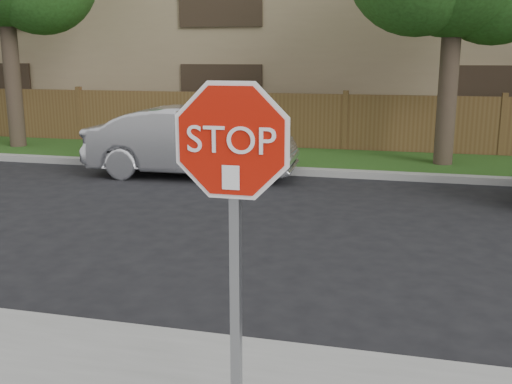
# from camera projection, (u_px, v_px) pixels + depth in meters

# --- Properties ---
(ground) EXTENTS (90.00, 90.00, 0.00)m
(ground) POSITION_uv_depth(u_px,v_px,m) (216.00, 343.00, 5.64)
(ground) COLOR black
(ground) RESTS_ON ground
(far_curb) EXTENTS (70.00, 0.30, 0.15)m
(far_curb) POSITION_uv_depth(u_px,v_px,m) (329.00, 173.00, 13.32)
(far_curb) COLOR gray
(far_curb) RESTS_ON ground
(grass_strip) EXTENTS (70.00, 3.00, 0.12)m
(grass_strip) POSITION_uv_depth(u_px,v_px,m) (337.00, 161.00, 14.88)
(grass_strip) COLOR #1E4714
(grass_strip) RESTS_ON ground
(fence) EXTENTS (70.00, 0.12, 1.60)m
(fence) POSITION_uv_depth(u_px,v_px,m) (345.00, 124.00, 16.23)
(fence) COLOR brown
(fence) RESTS_ON ground
(apartment_building) EXTENTS (35.20, 9.20, 7.20)m
(apartment_building) POSITION_uv_depth(u_px,v_px,m) (364.00, 28.00, 20.90)
(apartment_building) COLOR #9A835F
(apartment_building) RESTS_ON ground
(stop_sign) EXTENTS (1.01, 0.13, 2.55)m
(stop_sign) POSITION_uv_depth(u_px,v_px,m) (233.00, 192.00, 3.68)
(stop_sign) COLOR gray
(stop_sign) RESTS_ON sidewalk_near
(sedan_left) EXTENTS (4.67, 1.85, 1.51)m
(sedan_left) POSITION_uv_depth(u_px,v_px,m) (192.00, 142.00, 13.18)
(sedan_left) COLOR silver
(sedan_left) RESTS_ON ground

